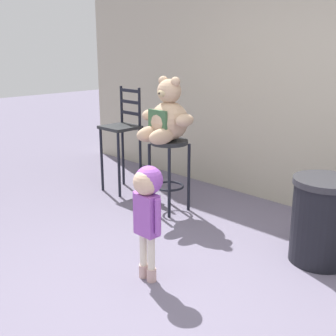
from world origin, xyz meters
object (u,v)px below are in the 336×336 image
at_px(teddy_bear, 167,118).
at_px(trash_bin, 322,220).
at_px(child_walking, 147,199).
at_px(bar_chair_empty, 122,133).
at_px(bar_stool_with_teddy, 169,161).

height_order(teddy_bear, trash_bin, teddy_bear).
xyz_separation_m(teddy_bear, trash_bin, (1.66, 0.10, -0.64)).
relative_size(teddy_bear, trash_bin, 0.91).
height_order(child_walking, bar_chair_empty, bar_chair_empty).
xyz_separation_m(trash_bin, bar_chair_empty, (-2.53, 0.02, 0.34)).
distance_m(teddy_bear, trash_bin, 1.78).
distance_m(bar_stool_with_teddy, trash_bin, 1.67).
bearing_deg(bar_stool_with_teddy, teddy_bear, -90.00).
xyz_separation_m(child_walking, bar_chair_empty, (-1.76, 1.20, 0.05)).
height_order(teddy_bear, bar_chair_empty, teddy_bear).
bearing_deg(child_walking, teddy_bear, 148.93).
bearing_deg(bar_chair_empty, bar_stool_with_teddy, -5.81).
height_order(bar_stool_with_teddy, child_walking, child_walking).
bearing_deg(bar_stool_with_teddy, trash_bin, 2.23).
height_order(teddy_bear, child_walking, teddy_bear).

